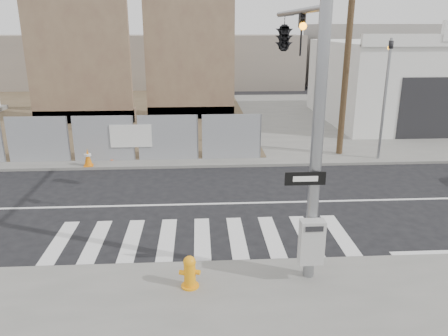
{
  "coord_description": "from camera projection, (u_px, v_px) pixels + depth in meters",
  "views": [
    {
      "loc": [
        -0.04,
        -13.77,
        5.76
      ],
      "look_at": [
        0.75,
        -0.36,
        1.4
      ],
      "focal_mm": 35.0,
      "sensor_mm": 36.0,
      "label": 1
    }
  ],
  "objects": [
    {
      "name": "traffic_cone_c",
      "position": [
        88.0,
        158.0,
        18.44
      ],
      "size": [
        0.45,
        0.45,
        0.75
      ],
      "rotation": [
        0.0,
        0.0,
        0.18
      ],
      "color": "orange",
      "rests_on": "sidewalk_far"
    },
    {
      "name": "auto_shop",
      "position": [
        423.0,
        81.0,
        27.17
      ],
      "size": [
        12.0,
        10.2,
        5.95
      ],
      "color": "silver",
      "rests_on": "sidewalk_far"
    },
    {
      "name": "utility_pole_right",
      "position": [
        349.0,
        40.0,
        18.84
      ],
      "size": [
        1.6,
        0.28,
        10.0
      ],
      "color": "#4D3B24",
      "rests_on": "sidewalk_far"
    },
    {
      "name": "far_signal_pole",
      "position": [
        386.0,
        83.0,
        18.6
      ],
      "size": [
        0.16,
        0.2,
        5.6
      ],
      "color": "gray",
      "rests_on": "sidewalk_far"
    },
    {
      "name": "concrete_wall_left",
      "position": [
        80.0,
        69.0,
        25.84
      ],
      "size": [
        6.0,
        1.3,
        8.0
      ],
      "color": "brown",
      "rests_on": "sidewalk_far"
    },
    {
      "name": "fire_hydrant",
      "position": [
        190.0,
        272.0,
        9.82
      ],
      "size": [
        0.51,
        0.51,
        0.77
      ],
      "rotation": [
        0.0,
        0.0,
        -0.32
      ],
      "color": "orange",
      "rests_on": "sidewalk_near"
    },
    {
      "name": "traffic_cone_d",
      "position": [
        114.0,
        151.0,
        19.41
      ],
      "size": [
        0.47,
        0.47,
        0.72
      ],
      "rotation": [
        0.0,
        0.0,
        0.3
      ],
      "color": "#FE4F0D",
      "rests_on": "sidewalk_far"
    },
    {
      "name": "ground",
      "position": [
        201.0,
        204.0,
        14.85
      ],
      "size": [
        100.0,
        100.0,
        0.0
      ],
      "primitive_type": "plane",
      "color": "black",
      "rests_on": "ground"
    },
    {
      "name": "sidewalk_far",
      "position": [
        199.0,
        119.0,
        28.13
      ],
      "size": [
        50.0,
        20.0,
        0.12
      ],
      "primitive_type": "cube",
      "color": "slate",
      "rests_on": "ground"
    },
    {
      "name": "concrete_wall_right",
      "position": [
        190.0,
        67.0,
        27.15
      ],
      "size": [
        5.5,
        1.3,
        8.0
      ],
      "color": "brown",
      "rests_on": "sidewalk_far"
    },
    {
      "name": "signal_pole",
      "position": [
        293.0,
        65.0,
        11.58
      ],
      "size": [
        0.96,
        5.87,
        7.0
      ],
      "color": "gray",
      "rests_on": "sidewalk_near"
    }
  ]
}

